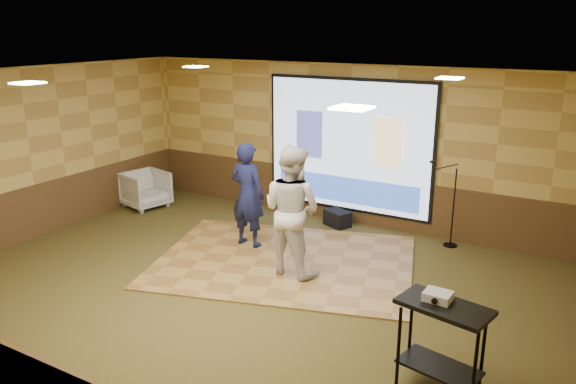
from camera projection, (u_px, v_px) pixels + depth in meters
The scene contains 17 objects.
ground at pixel (246, 291), 8.04m from camera, with size 9.00×9.00×0.00m, color #363E1C.
room_shell at pixel (243, 148), 7.44m from camera, with size 9.04×7.04×3.02m.
wainscot_back at pixel (347, 198), 10.80m from camera, with size 9.00×0.04×0.95m, color #50341A.
wainscot_left at pixel (38, 210), 10.05m from camera, with size 0.04×7.00×0.95m, color #50341A.
projector_screen at pixel (348, 147), 10.47m from camera, with size 3.32×0.06×2.52m.
downlight_nw at pixel (196, 67), 9.74m from camera, with size 0.32×0.32×0.02m, color #FFEFBF.
downlight_ne at pixel (450, 78), 7.64m from camera, with size 0.32×0.32×0.02m, color #FFEFBF.
downlight_sw at pixel (28, 83), 7.00m from camera, with size 0.32×0.32×0.02m, color #FFEFBF.
downlight_se at pixel (352, 108), 4.90m from camera, with size 0.32×0.32×0.02m, color #FFEFBF.
dance_floor at pixel (285, 261), 9.05m from camera, with size 4.02×3.07×0.03m, color #A57B3C.
player_left at pixel (248, 195), 9.43m from camera, with size 0.65×0.43×1.79m, color #161B45.
player_right at pixel (292, 210), 8.36m from camera, with size 0.96×0.75×1.98m, color silver.
av_table at pixel (442, 330), 5.73m from camera, with size 0.92×0.48×0.96m.
projector at pixel (438, 296), 5.72m from camera, with size 0.27×0.23×0.09m, color silver.
mic_stand at pixel (449, 218), 9.60m from camera, with size 0.58×0.24×1.49m.
banquet_chair at pixel (146, 189), 11.67m from camera, with size 0.81×0.84×0.76m, color gray.
duffel_bag at pixel (337, 218), 10.63m from camera, with size 0.48×0.32×0.30m, color black.
Camera 1 is at (4.17, -6.02, 3.66)m, focal length 35.00 mm.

